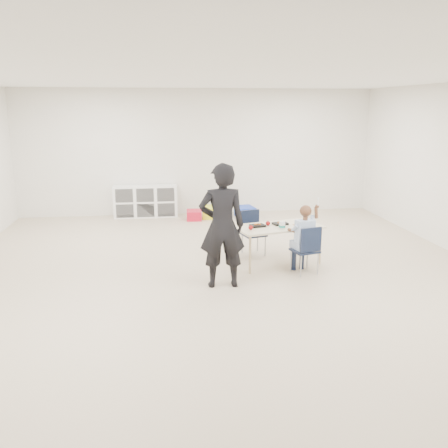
{
  "coord_description": "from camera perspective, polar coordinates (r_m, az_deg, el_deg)",
  "views": [
    {
      "loc": [
        -0.87,
        -6.25,
        2.4
      ],
      "look_at": [
        -0.02,
        -0.06,
        0.85
      ],
      "focal_mm": 38.0,
      "sensor_mm": 36.0,
      "label": 1
    }
  ],
  "objects": [
    {
      "name": "room",
      "position": [
        6.39,
        0.13,
        4.92
      ],
      "size": [
        9.0,
        9.02,
        2.8
      ],
      "color": "tan",
      "rests_on": "ground"
    },
    {
      "name": "table",
      "position": [
        7.46,
        6.47,
        -2.46
      ],
      "size": [
        1.45,
        0.97,
        0.61
      ],
      "rotation": [
        0.0,
        0.0,
        0.25
      ],
      "color": "beige",
      "rests_on": "ground"
    },
    {
      "name": "chair_near",
      "position": [
        7.06,
        9.69,
        -3.04
      ],
      "size": [
        0.43,
        0.41,
        0.73
      ],
      "primitive_type": null,
      "rotation": [
        0.0,
        0.0,
        0.25
      ],
      "color": "black",
      "rests_on": "ground"
    },
    {
      "name": "chair_far",
      "position": [
        7.85,
        3.6,
        -1.13
      ],
      "size": [
        0.43,
        0.41,
        0.73
      ],
      "primitive_type": null,
      "rotation": [
        0.0,
        0.0,
        0.25
      ],
      "color": "black",
      "rests_on": "ground"
    },
    {
      "name": "child",
      "position": [
        7.0,
        9.76,
        -1.39
      ],
      "size": [
        0.59,
        0.59,
        1.15
      ],
      "primitive_type": null,
      "rotation": [
        0.0,
        0.0,
        0.25
      ],
      "color": "#ADC5EA",
      "rests_on": "chair_near"
    },
    {
      "name": "lunch_tray_near",
      "position": [
        7.46,
        6.78,
        0.05
      ],
      "size": [
        0.25,
        0.21,
        0.03
      ],
      "primitive_type": "cube",
      "rotation": [
        0.0,
        0.0,
        0.25
      ],
      "color": "black",
      "rests_on": "table"
    },
    {
      "name": "lunch_tray_far",
      "position": [
        7.3,
        4.05,
        -0.2
      ],
      "size": [
        0.25,
        0.21,
        0.03
      ],
      "primitive_type": "cube",
      "rotation": [
        0.0,
        0.0,
        0.25
      ],
      "color": "black",
      "rests_on": "table"
    },
    {
      "name": "milk_carton",
      "position": [
        7.24,
        7.0,
        -0.1
      ],
      "size": [
        0.09,
        0.09,
        0.1
      ],
      "primitive_type": "cube",
      "rotation": [
        0.0,
        0.0,
        0.25
      ],
      "color": "white",
      "rests_on": "table"
    },
    {
      "name": "bread_roll",
      "position": [
        7.45,
        8.84,
        0.12
      ],
      "size": [
        0.09,
        0.09,
        0.07
      ],
      "primitive_type": "ellipsoid",
      "color": "tan",
      "rests_on": "table"
    },
    {
      "name": "apple_near",
      "position": [
        7.37,
        5.31,
        0.09
      ],
      "size": [
        0.07,
        0.07,
        0.07
      ],
      "primitive_type": "sphere",
      "color": "maroon",
      "rests_on": "table"
    },
    {
      "name": "apple_far",
      "position": [
        7.09,
        3.23,
        -0.43
      ],
      "size": [
        0.07,
        0.07,
        0.07
      ],
      "primitive_type": "sphere",
      "color": "maroon",
      "rests_on": "table"
    },
    {
      "name": "cubby_shelf",
      "position": [
        10.73,
        -9.42,
        2.73
      ],
      "size": [
        1.4,
        0.4,
        0.7
      ],
      "primitive_type": "cube",
      "color": "white",
      "rests_on": "ground"
    },
    {
      "name": "adult",
      "position": [
        6.33,
        -0.24,
        -0.25
      ],
      "size": [
        0.62,
        0.41,
        1.7
      ],
      "primitive_type": "imported",
      "rotation": [
        0.0,
        0.0,
        3.13
      ],
      "color": "black",
      "rests_on": "ground"
    },
    {
      "name": "bin_red",
      "position": [
        10.37,
        -3.62,
        1.09
      ],
      "size": [
        0.34,
        0.43,
        0.2
      ],
      "primitive_type": "cube",
      "rotation": [
        0.0,
        0.0,
        -0.06
      ],
      "color": "red",
      "rests_on": "ground"
    },
    {
      "name": "bin_yellow",
      "position": [
        10.54,
        -1.42,
        1.45
      ],
      "size": [
        0.48,
        0.57,
        0.24
      ],
      "primitive_type": "cube",
      "rotation": [
        0.0,
        0.0,
        -0.19
      ],
      "color": "yellow",
      "rests_on": "ground"
    },
    {
      "name": "bin_blue",
      "position": [
        10.61,
        2.55,
        1.48
      ],
      "size": [
        0.44,
        0.53,
        0.23
      ],
      "primitive_type": "cube",
      "rotation": [
        0.0,
        0.0,
        0.17
      ],
      "color": "#1736B2",
      "rests_on": "ground"
    }
  ]
}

